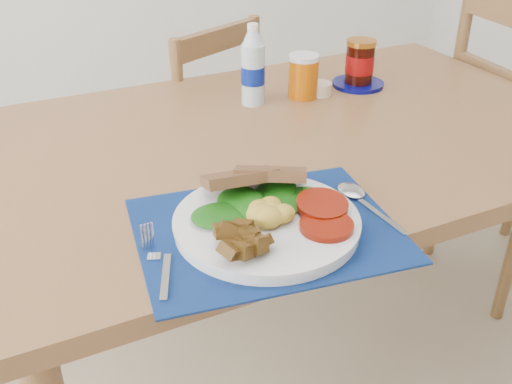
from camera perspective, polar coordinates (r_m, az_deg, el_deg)
table at (r=1.40m, az=3.76°, el=2.74°), size 1.40×0.90×0.75m
chair_far at (r=1.95m, az=-5.60°, el=6.58°), size 0.51×0.50×1.05m
placemat at (r=1.00m, az=1.01°, el=-3.60°), size 0.47×0.39×0.00m
breakfast_plate at (r=0.98m, az=0.82°, el=-2.68°), size 0.31×0.31×0.07m
fork at (r=0.93m, az=-9.30°, el=-6.77°), size 0.05×0.16×0.00m
spoon at (r=1.10m, az=9.87°, el=-0.65°), size 0.04×0.19×0.01m
water_bottle at (r=1.49m, az=-0.29°, el=11.59°), size 0.06×0.06×0.20m
juice_glass at (r=1.55m, az=4.52°, el=10.83°), size 0.07×0.07×0.10m
ramekin at (r=1.58m, az=6.05°, el=9.76°), size 0.06×0.06×0.03m
jam_on_saucer at (r=1.64m, az=9.82°, el=11.75°), size 0.14×0.14×0.12m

